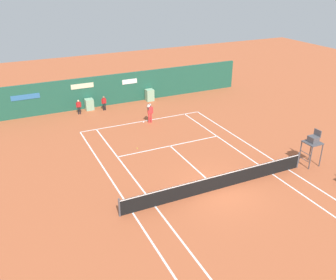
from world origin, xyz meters
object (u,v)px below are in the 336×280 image
at_px(ball_kid_right_post, 79,106).
at_px(tennis_ball_by_sideline, 137,148).
at_px(player_on_baseline, 150,112).
at_px(ball_kid_left_post, 104,102).
at_px(umpire_chair, 313,142).

xyz_separation_m(ball_kid_right_post, tennis_ball_by_sideline, (2.09, -8.68, -0.72)).
bearing_deg(player_on_baseline, ball_kid_right_post, -34.29).
height_order(player_on_baseline, ball_kid_right_post, player_on_baseline).
bearing_deg(ball_kid_left_post, ball_kid_right_post, -2.32).
distance_m(ball_kid_left_post, ball_kid_right_post, 2.28).
relative_size(umpire_chair, ball_kid_left_post, 1.84).
xyz_separation_m(umpire_chair, player_on_baseline, (-6.53, 11.20, -0.66)).
xyz_separation_m(ball_kid_left_post, tennis_ball_by_sideline, (-0.20, -8.68, -0.73)).
xyz_separation_m(ball_kid_left_post, ball_kid_right_post, (-2.28, -0.00, -0.01)).
distance_m(umpire_chair, player_on_baseline, 12.98).
bearing_deg(umpire_chair, ball_kid_right_post, 35.85).
bearing_deg(player_on_baseline, tennis_ball_by_sideline, 65.13).
xyz_separation_m(umpire_chair, ball_kid_left_post, (-9.10, 15.75, -0.88)).
distance_m(ball_kid_left_post, tennis_ball_by_sideline, 8.71).
xyz_separation_m(player_on_baseline, ball_kid_left_post, (-2.56, 4.55, -0.22)).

